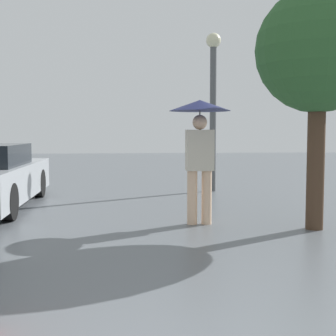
# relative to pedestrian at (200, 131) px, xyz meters

# --- Properties ---
(pedestrian) EXTENTS (0.95, 0.95, 1.92)m
(pedestrian) POSITION_rel_pedestrian_xyz_m (0.00, 0.00, 0.00)
(pedestrian) COLOR beige
(pedestrian) RESTS_ON ground_plane
(tree) EXTENTS (1.81, 1.81, 3.52)m
(tree) POSITION_rel_pedestrian_xyz_m (1.63, -0.53, 1.14)
(tree) COLOR #473323
(tree) RESTS_ON ground_plane
(street_lamp) EXTENTS (0.35, 0.35, 3.79)m
(street_lamp) POSITION_rel_pedestrian_xyz_m (0.99, 4.05, 0.95)
(street_lamp) COLOR #515456
(street_lamp) RESTS_ON ground_plane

